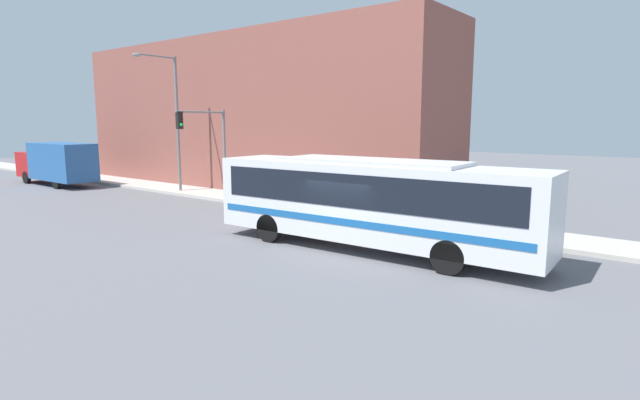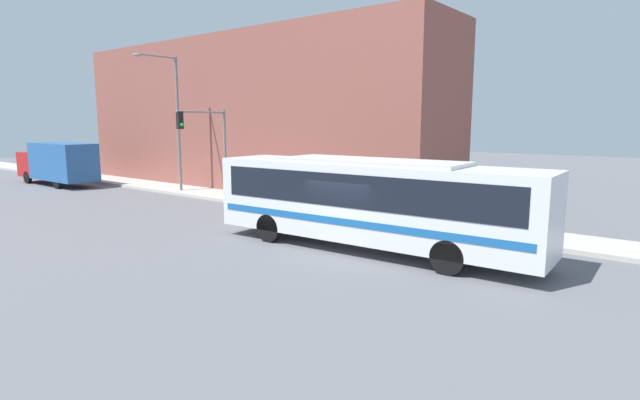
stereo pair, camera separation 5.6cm
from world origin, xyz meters
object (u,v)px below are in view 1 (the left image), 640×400
object	(u,v)px
parking_meter	(243,185)
delivery_truck	(57,162)
street_lamp	(172,113)
traffic_light_pole	(208,138)
city_bus	(370,198)
fire_hydrant	(344,207)

from	to	relation	value
parking_meter	delivery_truck	bearing A→B (deg)	99.61
delivery_truck	street_lamp	bearing A→B (deg)	-75.44
traffic_light_pole	city_bus	bearing A→B (deg)	-105.16
fire_hydrant	parking_meter	world-z (taller)	parking_meter
city_bus	delivery_truck	world-z (taller)	city_bus
city_bus	parking_meter	size ratio (longest dim) A/B	9.50
delivery_truck	traffic_light_pole	size ratio (longest dim) A/B	1.63
delivery_truck	street_lamp	distance (m)	11.03
delivery_truck	city_bus	bearing A→B (deg)	-93.62
street_lamp	parking_meter	bearing A→B (deg)	-88.92
traffic_light_pole	parking_meter	distance (m)	3.23
delivery_truck	fire_hydrant	distance (m)	23.34
parking_meter	city_bus	bearing A→B (deg)	-111.86
delivery_truck	fire_hydrant	size ratio (longest dim) A/B	11.73
city_bus	traffic_light_pole	size ratio (longest dim) A/B	2.42
city_bus	delivery_truck	bearing A→B (deg)	83.78
parking_meter	street_lamp	world-z (taller)	street_lamp
city_bus	street_lamp	size ratio (longest dim) A/B	1.46
fire_hydrant	traffic_light_pole	xyz separation A→B (m)	(-1.01, 8.56, 3.10)
delivery_truck	traffic_light_pole	xyz separation A→B (m)	(1.74, -14.59, 1.97)
city_bus	delivery_truck	size ratio (longest dim) A/B	1.49
city_bus	fire_hydrant	distance (m)	6.34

